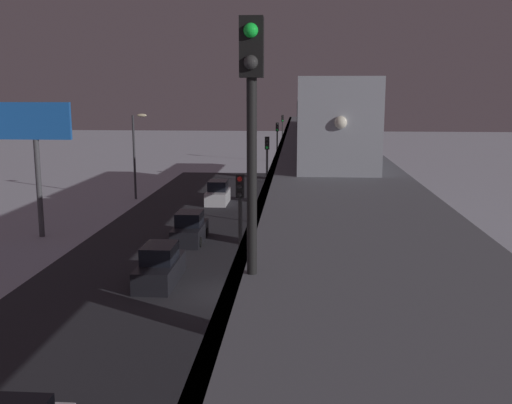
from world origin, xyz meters
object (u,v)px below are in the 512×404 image
Objects in this scene: traffic_light_far at (277,144)px; traffic_light_distant at (282,131)px; sedan_black at (190,230)px; traffic_light_near at (240,230)px; subway_train at (321,109)px; commercial_billboard at (35,134)px; sedan_black_2 at (160,267)px; sedan_white at (218,194)px; traffic_light_mid at (267,167)px; rail_signal at (252,103)px.

traffic_light_distant is (0.00, -19.74, 0.00)m from traffic_light_far.
sedan_black is 0.67× the size of traffic_light_near.
commercial_billboard is (18.50, 0.82, -1.64)m from subway_train.
sedan_white is at bearing 90.00° from sedan_black_2.
traffic_light_mid is at bearing 90.00° from traffic_light_distant.
subway_train is 9.22× the size of rail_signal.
rail_signal is 0.86× the size of sedan_black_2.
sedan_black_2 is at bearing 49.68° from subway_train.
traffic_light_mid is 1.00× the size of traffic_light_distant.
traffic_light_mid and traffic_light_far have the same top height.
traffic_light_far is at bearing 67.85° from sedan_white.
sedan_white is at bearing -80.45° from traffic_light_near.
traffic_light_far is at bearing -90.00° from traffic_light_mid.
subway_train is 16.73m from traffic_light_near.
sedan_white is 17.55m from commercial_billboard.
traffic_light_mid is (0.00, -19.74, 0.00)m from traffic_light_near.
sedan_black and sedan_black_2 have the same top height.
sedan_white is 0.48× the size of commercial_billboard.
sedan_black_2 is 0.73× the size of traffic_light_near.
commercial_billboard is (14.85, 24.54, 2.63)m from traffic_light_far.
subway_train is at bearing -177.47° from commercial_billboard.
rail_signal is 53.46m from traffic_light_far.
rail_signal is 29.96m from sedan_black.
commercial_billboard is at bearing 71.46° from traffic_light_distant.
subway_train is 5.76× the size of traffic_light_mid.
traffic_light_far is 28.80m from commercial_billboard.
sedan_white is 0.91× the size of sedan_black_2.
sedan_black is 0.48× the size of commercial_billboard.
subway_train reaches higher than sedan_black_2.
sedan_white is at bearing 67.85° from traffic_light_far.
traffic_light_mid is at bearing -162.09° from commercial_billboard.
subway_train is at bearing 49.68° from sedan_black_2.
traffic_light_near is at bearing 90.00° from traffic_light_mid.
traffic_light_far is 1.00× the size of traffic_light_distant.
traffic_light_near is 39.48m from traffic_light_far.
traffic_light_mid reaches higher than sedan_black_2.
traffic_light_mid is (3.66, -3.98, -4.27)m from subway_train.
subway_train is at bearing 98.77° from traffic_light_far.
traffic_light_far is at bearing -90.00° from traffic_light_near.
traffic_light_near is (-4.70, 14.30, 3.41)m from sedan_black.
traffic_light_mid is (-4.70, 8.19, 3.40)m from sedan_white.
traffic_light_near is (1.54, -13.70, -5.22)m from rail_signal.
subway_train is at bearing -94.11° from rail_signal.
sedan_black is (6.24, -28.00, -8.63)m from rail_signal.
sedan_black_2 is at bearing 82.03° from traffic_light_far.
subway_train is at bearing -103.07° from traffic_light_near.
traffic_light_far and traffic_light_distant have the same top height.
commercial_billboard reaches higher than traffic_light_near.
traffic_light_far is at bearing 79.43° from sedan_black.
commercial_billboard is at bearing -60.23° from rail_signal.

